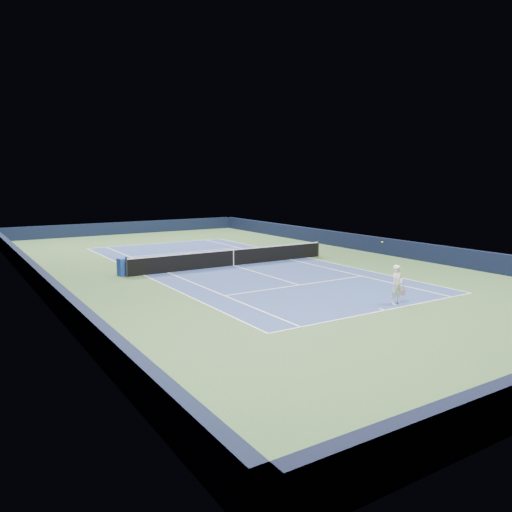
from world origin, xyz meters
TOP-DOWN VIEW (x-y plane):
  - ground at (0.00, 0.00)m, footprint 40.00×40.00m
  - wall_far at (0.00, 19.82)m, footprint 22.00×0.35m
  - wall_right at (10.82, 0.00)m, footprint 0.35×40.00m
  - wall_left at (-10.82, 0.00)m, footprint 0.35×40.00m
  - court_surface at (0.00, 0.00)m, footprint 10.97×23.77m
  - baseline_far at (0.00, 11.88)m, footprint 10.97×0.08m
  - baseline_near at (0.00, -11.88)m, footprint 10.97×0.08m
  - sideline_doubles_right at (5.49, 0.00)m, footprint 0.08×23.77m
  - sideline_doubles_left at (-5.49, 0.00)m, footprint 0.08×23.77m
  - sideline_singles_right at (4.12, 0.00)m, footprint 0.08×23.77m
  - sideline_singles_left at (-4.12, 0.00)m, footprint 0.08×23.77m
  - service_line_far at (0.00, 6.40)m, footprint 8.23×0.08m
  - service_line_near at (0.00, -6.40)m, footprint 8.23×0.08m
  - center_service_line at (0.00, 0.00)m, footprint 0.08×12.80m
  - center_mark_far at (0.00, 11.73)m, footprint 0.08×0.30m
  - center_mark_near at (0.00, -11.73)m, footprint 0.08×0.30m
  - tennis_net at (0.00, 0.00)m, footprint 12.90×0.10m
  - sponsor_cube at (-6.40, 0.47)m, footprint 0.64×0.58m
  - tennis_player at (1.12, -11.45)m, footprint 0.78×1.26m

SIDE VIEW (x-z plane):
  - ground at x=0.00m, z-range 0.00..0.00m
  - court_surface at x=0.00m, z-range 0.00..0.01m
  - baseline_far at x=0.00m, z-range 0.01..0.01m
  - baseline_near at x=0.00m, z-range 0.01..0.01m
  - sideline_doubles_right at x=5.49m, z-range 0.01..0.01m
  - sideline_doubles_left at x=-5.49m, z-range 0.01..0.01m
  - sideline_singles_right at x=4.12m, z-range 0.01..0.01m
  - sideline_singles_left at x=-4.12m, z-range 0.01..0.01m
  - service_line_far at x=0.00m, z-range 0.01..0.01m
  - service_line_near at x=0.00m, z-range 0.01..0.01m
  - center_service_line at x=0.00m, z-range 0.01..0.01m
  - center_mark_far at x=0.00m, z-range 0.01..0.01m
  - center_mark_near at x=0.00m, z-range 0.01..0.01m
  - sponsor_cube at x=-6.40m, z-range 0.00..0.93m
  - tennis_net at x=0.00m, z-range -0.03..1.04m
  - wall_far at x=0.00m, z-range 0.00..1.10m
  - wall_right at x=10.82m, z-range 0.00..1.10m
  - wall_left at x=-10.82m, z-range 0.00..1.10m
  - tennis_player at x=1.12m, z-range -0.42..2.05m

